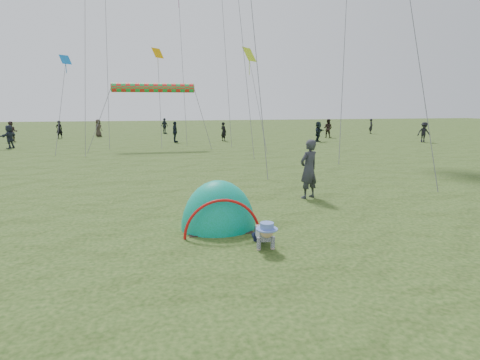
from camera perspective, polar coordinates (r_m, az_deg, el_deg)
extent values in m
plane|color=#1A360E|center=(7.99, 5.68, -11.08)|extent=(140.00, 140.00, 0.00)
ellipsoid|color=#088A3F|center=(9.55, -3.28, -7.22)|extent=(1.90, 1.58, 2.43)
imported|color=#2C2D35|center=(12.48, 10.42, 1.64)|extent=(0.84, 0.72, 1.95)
imported|color=black|center=(38.85, -25.84, 6.95)|extent=(0.71, 0.67, 1.63)
imported|color=#392D2A|center=(36.41, -31.43, 6.27)|extent=(0.94, 0.80, 1.72)
imported|color=#272F3E|center=(31.44, -31.69, 5.64)|extent=(0.93, 1.62, 1.66)
imported|color=black|center=(32.36, -2.52, 7.38)|extent=(0.64, 0.70, 1.61)
imported|color=black|center=(36.64, 13.24, 7.67)|extent=(1.07, 1.08, 1.76)
imported|color=#232D35|center=(41.54, -11.41, 8.09)|extent=(0.93, 1.02, 1.67)
imported|color=black|center=(34.74, 26.23, 6.55)|extent=(1.16, 0.79, 1.66)
imported|color=#392F28|center=(39.43, -20.77, 7.42)|extent=(0.88, 0.98, 1.68)
imported|color=black|center=(32.41, 11.83, 7.23)|extent=(1.43, 1.49, 1.69)
imported|color=black|center=(43.05, 19.35, 7.74)|extent=(0.58, 0.69, 1.60)
imported|color=black|center=(31.59, -9.88, 7.23)|extent=(0.65, 1.08, 1.72)
cylinder|color=red|center=(27.65, -13.05, 13.54)|extent=(5.67, 0.64, 0.64)
plane|color=#E49E00|center=(32.13, -12.44, 18.37)|extent=(0.98, 0.98, 0.80)
plane|color=#BBE119|center=(28.97, 1.44, 18.59)|extent=(1.25, 1.25, 1.02)
plane|color=blue|center=(30.43, -25.07, 16.29)|extent=(0.79, 0.79, 0.64)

